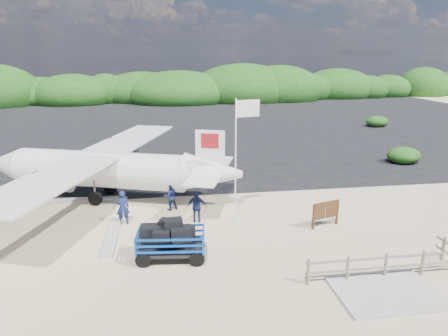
# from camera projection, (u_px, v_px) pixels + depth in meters

# --- Properties ---
(ground) EXTENTS (160.00, 160.00, 0.00)m
(ground) POSITION_uv_depth(u_px,v_px,m) (210.00, 231.00, 18.86)
(ground) COLOR beige
(asphalt_apron) EXTENTS (90.00, 50.00, 0.04)m
(asphalt_apron) POSITION_uv_depth(u_px,v_px,m) (182.00, 124.00, 47.38)
(asphalt_apron) COLOR #B2B2B2
(asphalt_apron) RESTS_ON ground
(lagoon) EXTENTS (9.00, 7.00, 0.40)m
(lagoon) POSITION_uv_depth(u_px,v_px,m) (19.00, 230.00, 19.03)
(lagoon) COLOR #B2B2B2
(lagoon) RESTS_ON ground
(walkway_pad) EXTENTS (3.50, 2.50, 0.10)m
(walkway_pad) POSITION_uv_depth(u_px,v_px,m) (386.00, 294.00, 13.92)
(walkway_pad) COLOR #B2B2B2
(walkway_pad) RESTS_ON ground
(vegetation_band) EXTENTS (124.00, 8.00, 4.40)m
(vegetation_band) POSITION_uv_depth(u_px,v_px,m) (176.00, 100.00, 71.15)
(vegetation_band) COLOR #B2B2B2
(vegetation_band) RESTS_ON ground
(fence) EXTENTS (6.40, 2.00, 1.10)m
(fence) POSITION_uv_depth(u_px,v_px,m) (384.00, 278.00, 14.94)
(fence) COLOR #B2B2B2
(fence) RESTS_ON ground
(baggage_cart) EXTENTS (3.09, 1.97, 1.47)m
(baggage_cart) POSITION_uv_depth(u_px,v_px,m) (172.00, 259.00, 16.33)
(baggage_cart) COLOR #0B41A5
(baggage_cart) RESTS_ON ground
(flagpole) EXTENTS (1.30, 0.76, 6.10)m
(flagpole) POSITION_uv_depth(u_px,v_px,m) (235.00, 219.00, 20.19)
(flagpole) COLOR white
(flagpole) RESTS_ON ground
(signboard) EXTENTS (1.59, 0.61, 1.33)m
(signboard) POSITION_uv_depth(u_px,v_px,m) (325.00, 227.00, 19.34)
(signboard) COLOR #4E2E16
(signboard) RESTS_ON ground
(crew_a) EXTENTS (0.69, 0.51, 1.73)m
(crew_a) POSITION_uv_depth(u_px,v_px,m) (123.00, 208.00, 19.42)
(crew_a) COLOR #151E4F
(crew_a) RESTS_ON ground
(crew_b) EXTENTS (0.89, 0.78, 1.55)m
(crew_b) POSITION_uv_depth(u_px,v_px,m) (170.00, 196.00, 21.26)
(crew_b) COLOR #151E4F
(crew_b) RESTS_ON ground
(crew_c) EXTENTS (1.02, 0.55, 1.65)m
(crew_c) POSITION_uv_depth(u_px,v_px,m) (197.00, 207.00, 19.64)
(crew_c) COLOR #151E4F
(crew_c) RESTS_ON ground
(aircraft_large) EXTENTS (22.82, 22.82, 5.40)m
(aircraft_large) POSITION_uv_depth(u_px,v_px,m) (317.00, 139.00, 39.32)
(aircraft_large) COLOR #B2B2B2
(aircraft_large) RESTS_ON ground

